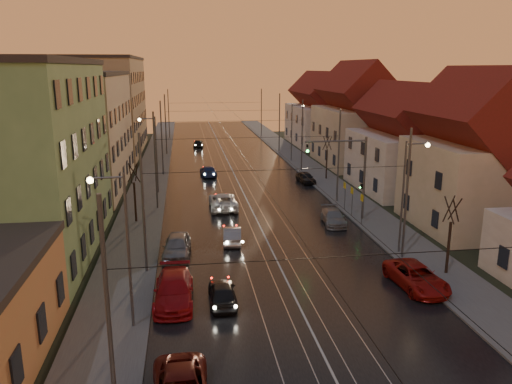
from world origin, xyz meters
name	(u,v)px	position (x,y,z in m)	size (l,w,h in m)	color
ground	(313,336)	(0.00, 0.00, 0.00)	(160.00, 160.00, 0.00)	black
road	(233,172)	(0.00, 40.00, 0.02)	(16.00, 120.00, 0.04)	black
sidewalk_left	(152,174)	(-10.00, 40.00, 0.07)	(4.00, 120.00, 0.15)	#4C4C4C
sidewalk_right	(310,169)	(10.00, 40.00, 0.07)	(4.00, 120.00, 0.15)	#4C4C4C
tram_rail_0	(215,172)	(-2.20, 40.00, 0.06)	(0.06, 120.00, 0.03)	gray
tram_rail_1	(227,172)	(-0.77, 40.00, 0.06)	(0.06, 120.00, 0.03)	gray
tram_rail_2	(239,171)	(0.77, 40.00, 0.06)	(0.06, 120.00, 0.03)	gray
tram_rail_3	(250,171)	(2.20, 40.00, 0.06)	(0.06, 120.00, 0.03)	gray
apartment_left_1	(13,163)	(-17.50, 14.00, 6.50)	(10.00, 18.00, 13.00)	#62905B
apartment_left_2	(75,133)	(-17.50, 34.00, 6.00)	(10.00, 20.00, 12.00)	#BFAB93
apartment_left_3	(107,107)	(-17.50, 58.00, 7.00)	(10.00, 24.00, 14.00)	#978662
house_right_1	(474,162)	(17.00, 15.00, 5.45)	(8.67, 10.20, 10.80)	#B5AB8B
house_right_2	(404,147)	(17.00, 28.00, 4.64)	(9.18, 12.24, 9.20)	beige
house_right_3	(357,121)	(17.00, 43.00, 5.80)	(9.18, 14.28, 11.50)	#B5AB8B
house_right_4	(320,115)	(17.00, 61.00, 5.05)	(9.18, 16.32, 10.00)	beige
catenary_pole_l_0	(109,326)	(-8.60, -6.00, 4.50)	(0.16, 0.16, 9.00)	#595B60
catenary_pole_l_1	(143,205)	(-8.60, 9.00, 4.50)	(0.16, 0.16, 9.00)	#595B60
catenary_pole_r_1	(407,195)	(8.60, 9.00, 4.50)	(0.16, 0.16, 9.00)	#595B60
catenary_pole_l_2	(155,161)	(-8.60, 24.00, 4.50)	(0.16, 0.16, 9.00)	#595B60
catenary_pole_r_2	(338,157)	(8.60, 24.00, 4.50)	(0.16, 0.16, 9.00)	#595B60
catenary_pole_l_3	(162,139)	(-8.60, 39.00, 4.50)	(0.16, 0.16, 9.00)	#595B60
catenary_pole_r_3	(302,136)	(8.60, 39.00, 4.50)	(0.16, 0.16, 9.00)	#595B60
catenary_pole_l_4	(166,125)	(-8.60, 54.00, 4.50)	(0.16, 0.16, 9.00)	#595B60
catenary_pole_r_4	(279,123)	(8.60, 54.00, 4.50)	(0.16, 0.16, 9.00)	#595B60
catenary_pole_l_5	(169,114)	(-8.60, 72.00, 4.50)	(0.16, 0.16, 9.00)	#595B60
catenary_pole_r_5	(261,113)	(8.60, 72.00, 4.50)	(0.16, 0.16, 9.00)	#595B60
street_lamp_0	(121,237)	(-9.10, 2.00, 4.89)	(1.75, 0.32, 8.00)	#595B60
street_lamp_1	(408,186)	(9.10, 10.00, 4.89)	(1.75, 0.32, 8.00)	#595B60
street_lamp_2	(153,147)	(-9.10, 30.00, 4.89)	(1.75, 0.32, 8.00)	#595B60
street_lamp_3	(294,127)	(9.10, 46.00, 4.89)	(1.75, 0.32, 8.00)	#595B60
traffic_light_mast	(353,168)	(7.99, 18.00, 4.60)	(5.30, 0.32, 7.20)	#595B60
bare_tree_0	(135,194)	(-10.20, 20.00, 2.49)	(1.09, 1.09, 5.11)	black
bare_tree_1	(449,238)	(10.20, 6.00, 2.49)	(1.09, 1.09, 5.11)	black
bare_tree_2	(327,159)	(10.40, 34.00, 2.49)	(1.09, 1.09, 5.11)	black
driving_car_0	(222,293)	(-4.13, 4.10, 0.64)	(1.51, 3.75, 1.28)	black
driving_car_1	(232,235)	(-2.62, 13.94, 0.62)	(1.30, 3.74, 1.23)	gray
driving_car_2	(223,201)	(-2.58, 23.25, 0.74)	(2.45, 5.31, 1.48)	silver
driving_car_3	(208,171)	(-3.19, 37.89, 0.63)	(1.77, 4.35, 1.26)	navy
driving_car_4	(198,143)	(-3.66, 60.75, 0.66)	(1.56, 3.88, 1.32)	black
parked_left_2	(174,290)	(-6.80, 4.57, 0.76)	(2.12, 5.23, 1.52)	#A11015
parked_left_3	(177,246)	(-6.71, 11.59, 0.77)	(1.81, 4.50, 1.53)	gray
parked_right_0	(416,277)	(7.44, 4.48, 0.69)	(2.29, 4.96, 1.38)	maroon
parked_right_1	(333,217)	(6.20, 17.27, 0.61)	(1.71, 4.21, 1.22)	gray
parked_right_2	(306,178)	(7.60, 32.64, 0.62)	(1.47, 3.66, 1.25)	black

